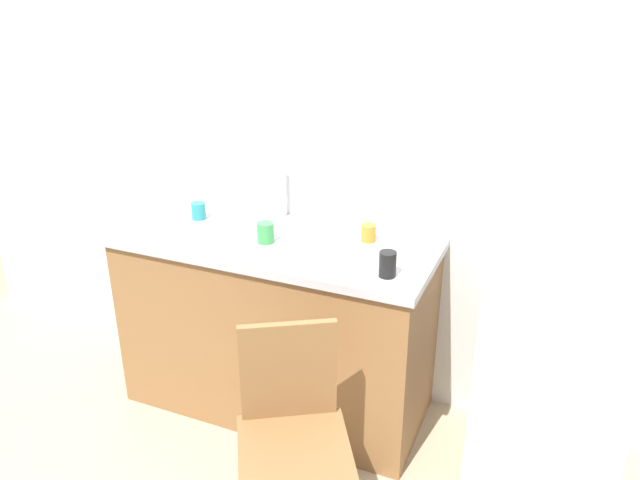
{
  "coord_description": "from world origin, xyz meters",
  "views": [
    {
      "loc": [
        1.02,
        -1.7,
        2.06
      ],
      "look_at": [
        0.05,
        0.6,
        0.97
      ],
      "focal_mm": 35.09,
      "sensor_mm": 36.0,
      "label": 1
    }
  ],
  "objects_px": {
    "chair": "(293,434)",
    "cup_orange": "(368,233)",
    "cup_green": "(266,232)",
    "refrigerator": "(557,355)",
    "cup_black": "(388,264)",
    "cup_teal": "(199,211)"
  },
  "relations": [
    {
      "from": "refrigerator",
      "to": "cup_green",
      "type": "height_order",
      "value": "refrigerator"
    },
    {
      "from": "refrigerator",
      "to": "cup_teal",
      "type": "xyz_separation_m",
      "value": [
        -1.72,
        0.06,
        0.35
      ]
    },
    {
      "from": "chair",
      "to": "cup_orange",
      "type": "relative_size",
      "value": 11.28
    },
    {
      "from": "cup_orange",
      "to": "cup_green",
      "type": "relative_size",
      "value": 0.84
    },
    {
      "from": "cup_green",
      "to": "cup_orange",
      "type": "bearing_deg",
      "value": 24.52
    },
    {
      "from": "refrigerator",
      "to": "cup_orange",
      "type": "relative_size",
      "value": 15.42
    },
    {
      "from": "cup_teal",
      "to": "cup_black",
      "type": "relative_size",
      "value": 0.79
    },
    {
      "from": "cup_orange",
      "to": "cup_green",
      "type": "xyz_separation_m",
      "value": [
        -0.42,
        -0.19,
        0.01
      ]
    },
    {
      "from": "chair",
      "to": "cup_teal",
      "type": "bearing_deg",
      "value": 107.12
    },
    {
      "from": "refrigerator",
      "to": "cup_green",
      "type": "bearing_deg",
      "value": -177.0
    },
    {
      "from": "refrigerator",
      "to": "cup_teal",
      "type": "bearing_deg",
      "value": 178.0
    },
    {
      "from": "cup_orange",
      "to": "cup_green",
      "type": "bearing_deg",
      "value": -155.48
    },
    {
      "from": "refrigerator",
      "to": "cup_orange",
      "type": "bearing_deg",
      "value": 171.76
    },
    {
      "from": "chair",
      "to": "cup_green",
      "type": "bearing_deg",
      "value": 92.64
    },
    {
      "from": "cup_teal",
      "to": "cup_orange",
      "type": "xyz_separation_m",
      "value": [
        0.86,
        0.06,
        -0.0
      ]
    },
    {
      "from": "chair",
      "to": "cup_black",
      "type": "bearing_deg",
      "value": 42.34
    },
    {
      "from": "cup_orange",
      "to": "cup_black",
      "type": "bearing_deg",
      "value": -58.91
    },
    {
      "from": "refrigerator",
      "to": "cup_green",
      "type": "relative_size",
      "value": 12.98
    },
    {
      "from": "refrigerator",
      "to": "cup_teal",
      "type": "distance_m",
      "value": 1.76
    },
    {
      "from": "refrigerator",
      "to": "cup_black",
      "type": "bearing_deg",
      "value": -165.2
    },
    {
      "from": "cup_green",
      "to": "cup_black",
      "type": "bearing_deg",
      "value": -10.5
    },
    {
      "from": "chair",
      "to": "cup_black",
      "type": "height_order",
      "value": "cup_black"
    }
  ]
}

